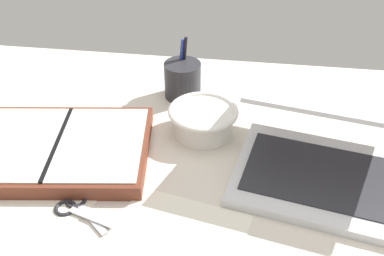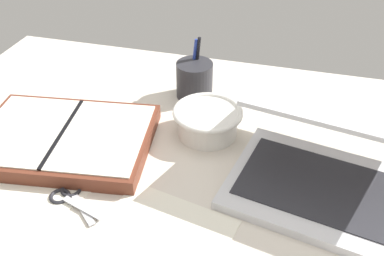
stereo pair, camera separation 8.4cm
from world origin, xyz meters
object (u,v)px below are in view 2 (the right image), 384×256
(laptop, at_px, (328,161))
(scissors, at_px, (69,196))
(pen_cup, at_px, (194,80))
(planner, at_px, (64,138))
(bowl, at_px, (208,121))

(laptop, relative_size, scissors, 3.32)
(laptop, height_order, pen_cup, laptop)
(pen_cup, bearing_deg, laptop, -37.09)
(planner, bearing_deg, pen_cup, 43.39)
(pen_cup, height_order, scissors, pen_cup)
(bowl, distance_m, scissors, 0.33)
(bowl, relative_size, pen_cup, 1.04)
(planner, bearing_deg, laptop, -5.16)
(scissors, bearing_deg, pen_cup, 101.67)
(laptop, distance_m, pen_cup, 0.40)
(bowl, height_order, planner, bowl)
(bowl, bearing_deg, pen_cup, 115.11)
(scissors, bearing_deg, planner, 150.63)
(scissors, bearing_deg, bowl, 81.95)
(bowl, relative_size, scissors, 1.28)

